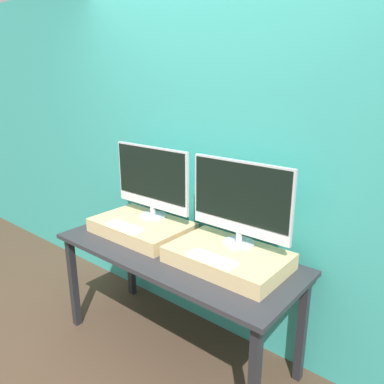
% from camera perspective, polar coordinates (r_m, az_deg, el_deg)
% --- Properties ---
extents(ground_plane, '(12.00, 12.00, 0.00)m').
position_cam_1_polar(ground_plane, '(2.72, -7.83, -26.07)').
color(ground_plane, '#4C3828').
extents(wall_back, '(8.00, 0.04, 2.60)m').
position_cam_1_polar(wall_back, '(2.62, 3.38, 4.85)').
color(wall_back, teal).
rests_on(wall_back, ground_plane).
extents(workbench, '(1.69, 0.69, 0.76)m').
position_cam_1_polar(workbench, '(2.52, -2.59, -10.59)').
color(workbench, '#2D2D33').
rests_on(workbench, ground_plane).
extents(wooden_riser_left, '(0.70, 0.45, 0.10)m').
position_cam_1_polar(wooden_riser_left, '(2.74, -7.68, -5.34)').
color(wooden_riser_left, '#D6B77F').
rests_on(wooden_riser_left, workbench).
extents(monitor_left, '(0.68, 0.20, 0.53)m').
position_cam_1_polar(monitor_left, '(2.71, -6.16, 1.87)').
color(monitor_left, silver).
rests_on(monitor_left, wooden_riser_left).
extents(keyboard_left, '(0.30, 0.11, 0.01)m').
position_cam_1_polar(keyboard_left, '(2.63, -10.32, -5.19)').
color(keyboard_left, silver).
rests_on(keyboard_left, wooden_riser_left).
extents(wooden_riser_right, '(0.70, 0.45, 0.10)m').
position_cam_1_polar(wooden_riser_right, '(2.29, 5.46, -9.93)').
color(wooden_riser_right, '#D6B77F').
rests_on(wooden_riser_right, workbench).
extents(monitor_right, '(0.68, 0.20, 0.53)m').
position_cam_1_polar(monitor_right, '(2.26, 7.36, -1.30)').
color(monitor_right, silver).
rests_on(monitor_right, wooden_riser_right).
extents(keyboard_right, '(0.30, 0.11, 0.01)m').
position_cam_1_polar(keyboard_right, '(2.15, 3.04, -10.11)').
color(keyboard_right, silver).
rests_on(keyboard_right, wooden_riser_right).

